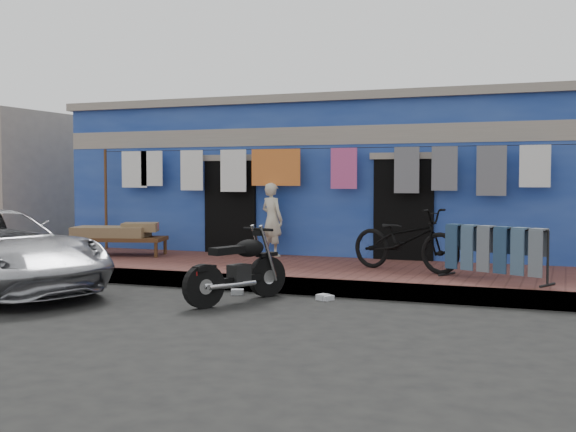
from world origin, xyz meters
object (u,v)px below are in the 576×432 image
Objects in this scene: seated_person at (272,220)px; jeans_rack at (495,252)px; motorcycle at (237,266)px; charpoy at (121,240)px; bicycle at (405,233)px.

seated_person is 4.69m from jeans_rack.
motorcycle is 0.86× the size of charpoy.
bicycle is 1.57m from jeans_rack.
jeans_rack is at bearing 180.00° from seated_person.
motorcycle is 4.62m from charpoy.
bicycle is at bearing 179.20° from seated_person.
bicycle is 3.02m from motorcycle.
charpoy is at bearing 41.97° from seated_person.
seated_person is 3.77m from motorcycle.
jeans_rack is (4.29, -1.87, -0.29)m from seated_person.
seated_person is 0.72× the size of charpoy.
jeans_rack is at bearing 47.06° from motorcycle.
bicycle is 1.13× the size of jeans_rack.
bicycle is 1.14× the size of motorcycle.
motorcycle is (-1.89, -2.33, -0.36)m from bicycle.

